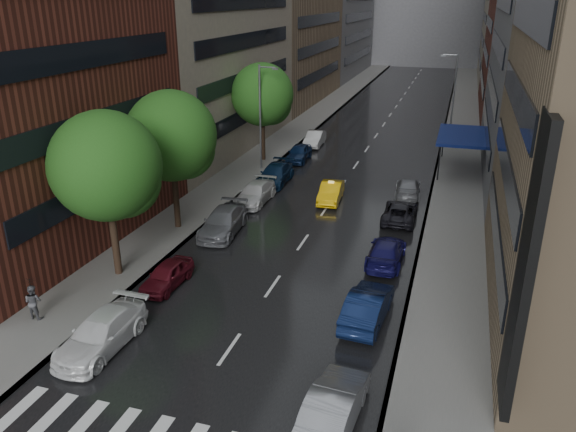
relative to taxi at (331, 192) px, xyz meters
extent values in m
plane|color=gray|center=(0.04, -23.94, -0.72)|extent=(220.00, 220.00, 0.00)
cube|color=black|center=(0.04, 26.06, -0.71)|extent=(14.00, 140.00, 0.01)
cube|color=gray|center=(-8.96, 26.06, -0.64)|extent=(4.00, 140.00, 0.15)
cube|color=gray|center=(9.04, 26.06, -0.64)|extent=(4.00, 140.00, 0.15)
cube|color=silver|center=(-6.06, -25.94, -0.71)|extent=(0.55, 2.80, 0.01)
cube|color=silver|center=(-4.66, -25.94, -0.71)|extent=(0.55, 2.80, 0.01)
cube|color=silver|center=(-3.26, -25.94, -0.71)|extent=(0.55, 2.80, 0.01)
cube|color=maroon|center=(-14.96, -11.94, 12.28)|extent=(8.00, 20.00, 26.00)
cube|color=#937A5B|center=(-14.96, 40.06, 10.28)|extent=(8.00, 28.00, 22.00)
cube|color=slate|center=(15.04, 12.06, 11.28)|extent=(8.00, 28.00, 24.00)
cube|color=black|center=(11.14, -21.94, 5.78)|extent=(0.30, 2.20, 10.00)
cylinder|color=#382619|center=(-8.56, -15.24, 1.82)|extent=(0.40, 0.40, 5.07)
sphere|color=#1E5116|center=(-8.56, -15.24, 5.62)|extent=(5.79, 5.79, 5.79)
cylinder|color=#382619|center=(-8.56, -8.18, 1.80)|extent=(0.40, 0.40, 5.04)
sphere|color=#1E5116|center=(-8.56, -8.18, 5.59)|extent=(5.76, 5.76, 5.76)
cylinder|color=#382619|center=(-8.56, 8.92, 1.76)|extent=(0.40, 0.40, 4.95)
sphere|color=#1E5116|center=(-8.56, 8.92, 5.47)|extent=(5.65, 5.65, 5.65)
imported|color=yellow|center=(0.00, 0.00, 0.00)|extent=(1.83, 4.45, 1.43)
imported|color=white|center=(-5.36, -21.46, 0.04)|extent=(2.25, 5.25, 1.51)
imported|color=#57111B|center=(-5.36, -15.55, -0.06)|extent=(1.69, 3.93, 1.32)
imported|color=slate|center=(-5.36, -8.00, 0.07)|extent=(2.64, 5.58, 1.57)
imported|color=silver|center=(-5.36, -1.91, 0.01)|extent=(2.09, 5.02, 1.45)
imported|color=#0D213D|center=(-5.36, 2.84, 0.06)|extent=(2.27, 5.41, 1.56)
imported|color=#0F2146|center=(-5.36, 9.91, 0.05)|extent=(1.93, 4.54, 1.53)
imported|color=silver|center=(-5.36, 15.80, 0.03)|extent=(1.76, 4.58, 1.49)
imported|color=gray|center=(5.44, -23.09, 0.07)|extent=(1.98, 4.87, 1.57)
imported|color=#0D1A3F|center=(5.44, -15.81, 0.08)|extent=(2.02, 4.96, 1.60)
imported|color=#12104D|center=(5.44, -9.33, -0.01)|extent=(2.00, 4.86, 1.41)
imported|color=black|center=(5.44, -2.49, -0.06)|extent=(2.24, 4.77, 1.32)
imported|color=gray|center=(5.44, 2.92, -0.05)|extent=(2.18, 4.72, 1.34)
imported|color=#56565B|center=(-9.74, -20.46, 0.30)|extent=(0.85, 0.67, 1.73)
imported|color=black|center=(-9.74, -20.46, 1.08)|extent=(0.96, 0.98, 0.88)
cylinder|color=gray|center=(-7.76, 6.06, 3.93)|extent=(0.18, 0.18, 9.00)
cube|color=gray|center=(-6.36, 6.06, 8.13)|extent=(0.50, 0.22, 0.16)
cylinder|color=gray|center=(7.84, 21.06, 3.93)|extent=(0.18, 0.18, 9.00)
cube|color=gray|center=(6.44, 21.06, 8.13)|extent=(0.50, 0.22, 0.16)
cube|color=navy|center=(9.04, 11.06, 2.43)|extent=(4.00, 8.00, 0.25)
cylinder|color=black|center=(7.44, 7.26, 0.93)|extent=(0.12, 0.12, 3.00)
cylinder|color=black|center=(7.44, 14.86, 0.93)|extent=(0.12, 0.12, 3.00)
camera|label=1|loc=(8.65, -39.10, 13.88)|focal=35.00mm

